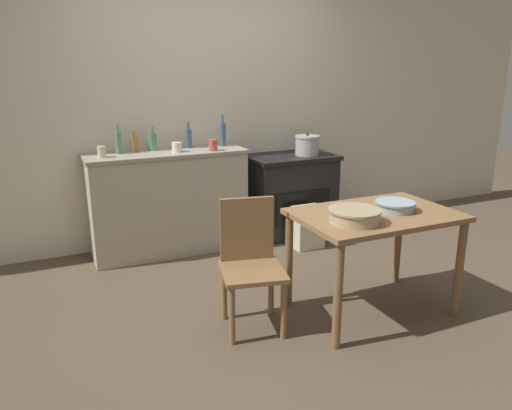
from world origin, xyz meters
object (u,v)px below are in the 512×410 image
Objects in this scene: work_table at (375,227)px; bottle_center at (118,142)px; bottle_left at (188,138)px; cup_right at (102,152)px; mixing_bowl_small at (354,215)px; chair at (250,261)px; stock_pot at (307,145)px; stove at (290,194)px; bottle_mid_left at (152,141)px; bottle_far_left at (134,144)px; cup_center_right at (213,145)px; mixing_bowl_large at (395,205)px; bottle_center_left at (223,134)px; cup_mid_right at (177,147)px; flour_sack at (308,227)px.

bottle_center is (-1.37, 1.80, 0.41)m from work_table.
cup_right is (-0.80, -0.16, -0.04)m from bottle_left.
work_table is 3.20× the size of mixing_bowl_small.
stock_pot reaches higher than chair.
bottle_mid_left is (-1.35, 0.12, 0.61)m from stove.
stove is 0.53m from stock_pot.
stove is 1.63m from bottle_far_left.
bottle_left is at bearing 98.72° from chair.
stove is at bearing 8.16° from cup_center_right.
bottle_center is 2.65× the size of cup_right.
bottle_mid_left reaches higher than cup_center_right.
stove is 1.78m from mixing_bowl_large.
bottle_center_left reaches higher than chair.
cup_center_right is at bearing -14.23° from bottle_center.
bottle_center is at bearing -172.47° from bottle_mid_left.
bottle_center_left reaches higher than bottle_mid_left.
bottle_left is at bearing 174.74° from bottle_center_left.
stove is at bearing 1.56° from cup_right.
cup_mid_right reaches higher than mixing_bowl_small.
bottle_left is at bearing 3.08° from bottle_center.
bottle_left is 0.64m from bottle_center.
cup_center_right reaches higher than cup_mid_right.
bottle_center is at bearing 175.28° from stock_pot.
bottle_center_left is at bearing 0.25° from bottle_center.
chair is 3.08× the size of mixing_bowl_large.
cup_center_right is (-1.00, -0.05, 0.08)m from stock_pot.
bottle_mid_left is at bearing 178.96° from bottle_left.
mixing_bowl_large is at bearing -45.04° from cup_right.
stove is 3.46× the size of bottle_center.
cup_center_right is at bearing -171.84° from stove.
flour_sack is 1.88× the size of bottle_mid_left.
mixing_bowl_large is (0.99, -0.20, 0.31)m from chair.
mixing_bowl_small is 2.03m from bottle_left.
bottle_left reaches higher than stock_pot.
bottle_far_left is 1.91× the size of cup_right.
work_table is 1.36m from flour_sack.
bottle_center_left reaches higher than mixing_bowl_large.
bottle_mid_left reaches higher than chair.
bottle_left is (-0.48, 1.95, 0.25)m from mixing_bowl_small.
bottle_center is (-0.30, -0.04, 0.02)m from bottle_mid_left.
work_table is 0.32m from mixing_bowl_small.
bottle_center is 0.82m from cup_center_right.
mixing_bowl_large is at bearing -58.24° from cup_mid_right.
cup_center_right is 0.32m from cup_mid_right.
mixing_bowl_large is at bearing -72.94° from bottle_center_left.
stove is 1.03× the size of chair.
stove is 8.85× the size of cup_center_right.
stock_pot is (0.19, 0.38, 0.71)m from flour_sack.
mixing_bowl_large is 0.42m from mixing_bowl_small.
mixing_bowl_small is 1.85× the size of bottle_far_left.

